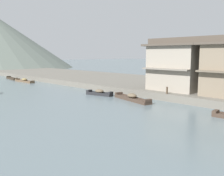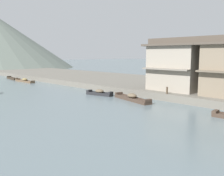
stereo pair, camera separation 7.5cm
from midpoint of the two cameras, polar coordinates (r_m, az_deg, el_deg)
name	(u,v)px [view 1 (the left image)]	position (r m, az deg, el deg)	size (l,w,h in m)	color
riverbank_right	(128,82)	(42.69, 3.60, 1.47)	(18.00, 110.00, 0.80)	#6B665B
boat_moored_nearest	(12,79)	(54.45, -21.97, 2.02)	(1.59, 5.48, 0.49)	#33281E
boat_moored_second	(24,81)	(48.37, -19.46, 1.57)	(1.11, 5.87, 0.70)	brown
boat_midriver_drifting	(99,93)	(30.93, -2.96, -1.15)	(1.67, 3.66, 0.74)	#232326
boat_midriver_upstream	(132,98)	(27.47, 4.52, -2.33)	(2.34, 5.82, 0.79)	#423328
house_waterfront_tall	(177,65)	(30.67, 14.64, 5.15)	(5.73, 6.74, 6.14)	gray
mooring_post_dock_mid	(167,90)	(27.66, 12.40, -0.52)	(0.20, 0.20, 0.74)	#473828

